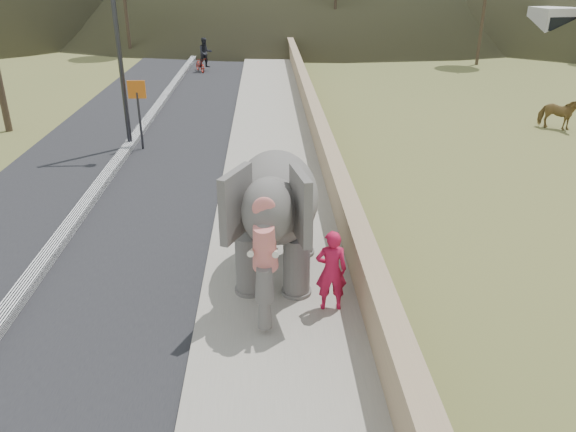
% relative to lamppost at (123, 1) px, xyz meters
% --- Properties ---
extents(ground, '(160.00, 160.00, 0.00)m').
position_rel_lamppost_xyz_m(ground, '(4.69, -12.13, -4.87)').
color(ground, olive).
rests_on(ground, ground).
extents(road, '(7.00, 120.00, 0.03)m').
position_rel_lamppost_xyz_m(road, '(-0.31, -2.13, -4.86)').
color(road, black).
rests_on(road, ground).
extents(median, '(0.35, 120.00, 0.22)m').
position_rel_lamppost_xyz_m(median, '(-0.31, -2.13, -4.76)').
color(median, black).
rests_on(median, ground).
extents(walkway, '(3.00, 120.00, 0.15)m').
position_rel_lamppost_xyz_m(walkway, '(4.69, -2.13, -4.80)').
color(walkway, '#9E9687').
rests_on(walkway, ground).
extents(parapet, '(0.30, 120.00, 1.10)m').
position_rel_lamppost_xyz_m(parapet, '(6.34, -2.13, -4.32)').
color(parapet, tan).
rests_on(parapet, ground).
extents(lamppost, '(1.76, 0.36, 8.00)m').
position_rel_lamppost_xyz_m(lamppost, '(0.00, 0.00, 0.00)').
color(lamppost, '#333338').
rests_on(lamppost, ground).
extents(signboard, '(0.60, 0.08, 2.40)m').
position_rel_lamppost_xyz_m(signboard, '(0.19, -0.30, -3.23)').
color(signboard, '#2D2D33').
rests_on(signboard, ground).
extents(cow, '(1.58, 1.38, 1.23)m').
position_rel_lamppost_xyz_m(cow, '(15.89, 1.69, -4.26)').
color(cow, brown).
rests_on(cow, ground).
extents(distant_car, '(4.54, 2.90, 1.44)m').
position_rel_lamppost_xyz_m(distant_car, '(24.91, 24.07, -4.15)').
color(distant_car, silver).
rests_on(distant_car, ground).
extents(elephant_and_man, '(2.36, 3.83, 2.64)m').
position_rel_lamppost_xyz_m(elephant_and_man, '(4.71, -9.28, -3.41)').
color(elephant_and_man, '#68635E').
rests_on(elephant_and_man, ground).
extents(motorcyclist, '(1.39, 1.66, 1.98)m').
position_rel_lamppost_xyz_m(motorcyclist, '(0.85, 15.11, -4.06)').
color(motorcyclist, maroon).
rests_on(motorcyclist, ground).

